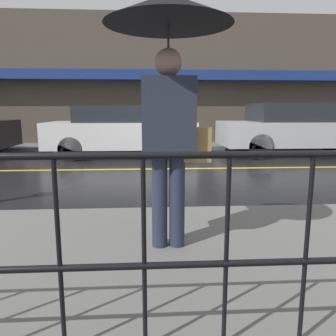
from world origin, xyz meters
TOP-DOWN VIEW (x-y plane):
  - ground_plane at (0.00, 0.00)m, footprint 80.00×80.00m
  - sidewalk_near at (0.00, -4.84)m, footprint 28.00×2.74m
  - sidewalk_far at (0.00, 4.27)m, footprint 28.00×1.62m
  - lane_marking at (0.00, 0.00)m, footprint 25.20×0.12m
  - building_storefront at (0.00, 5.20)m, footprint 28.00×0.85m
  - railing_foreground at (-0.00, -5.96)m, footprint 12.00×0.04m
  - pedestrian at (-0.62, -4.66)m, footprint 1.06×1.06m
  - car_white at (-1.59, 2.21)m, footprint 4.25×1.88m
  - car_silver at (3.73, 2.21)m, footprint 4.72×1.92m

SIDE VIEW (x-z plane):
  - ground_plane at x=0.00m, z-range 0.00..0.00m
  - lane_marking at x=0.00m, z-range 0.00..0.01m
  - sidewalk_near at x=0.00m, z-range 0.00..0.13m
  - sidewalk_far at x=0.00m, z-range 0.00..0.13m
  - car_white at x=-1.59m, z-range 0.02..1.50m
  - railing_foreground at x=0.00m, z-range 0.27..1.30m
  - car_silver at x=3.73m, z-range 0.03..1.58m
  - pedestrian at x=-0.62m, z-range 0.75..2.90m
  - building_storefront at x=0.00m, z-range 0.01..4.88m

